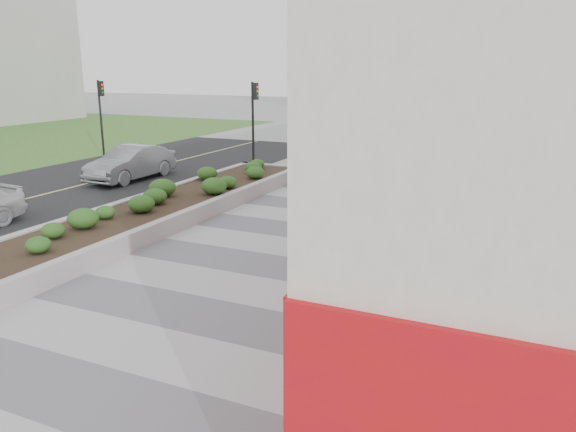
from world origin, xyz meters
name	(u,v)px	position (x,y,z in m)	size (l,w,h in m)	color
ground	(151,357)	(0.00, 0.00, 0.00)	(160.00, 160.00, 0.00)	gray
walkway	(237,295)	(0.00, 3.00, 0.01)	(8.00, 36.00, 0.01)	#A8A8AD
planter	(149,211)	(-5.50, 7.00, 0.42)	(3.00, 18.00, 0.90)	#9E9EA0
street	(8,203)	(-12.00, 7.00, 0.00)	(10.00, 40.00, 0.00)	black
traffic_signal_near	(254,112)	(-7.23, 17.50, 2.76)	(0.33, 0.28, 4.20)	black
traffic_signal_far	(101,107)	(-16.43, 17.00, 2.76)	(0.33, 0.28, 4.20)	black
distant_bldg_north_l	(444,15)	(-5.00, 55.00, 10.00)	(16.00, 12.00, 20.00)	#ADAAA3
manhole_cover	(257,299)	(0.50, 3.00, 0.00)	(0.44, 0.44, 0.01)	#595654
skateboarder	(403,192)	(1.54, 11.97, 0.69)	(0.50, 0.74, 1.35)	beige
car_silver	(131,163)	(-10.80, 12.49, 0.75)	(1.58, 4.54, 1.50)	gray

